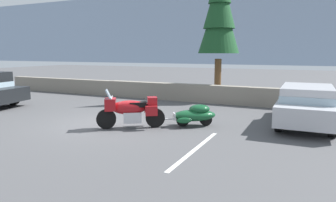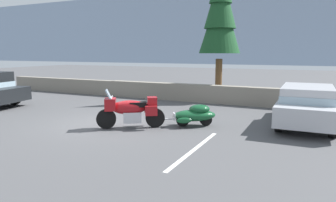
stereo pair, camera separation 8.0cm
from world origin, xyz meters
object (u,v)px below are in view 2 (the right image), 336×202
at_px(touring_motorcycle, 131,110).
at_px(car_shaped_trailer, 195,114).
at_px(sedan_at_right_edge, 307,104).
at_px(pine_tree_tall, 220,8).

bearing_deg(touring_motorcycle, car_shaped_trailer, 32.55).
relative_size(sedan_at_right_edge, pine_tree_tall, 0.59).
distance_m(sedan_at_right_edge, pine_tree_tall, 7.41).
bearing_deg(car_shaped_trailer, pine_tree_tall, 98.94).
height_order(car_shaped_trailer, sedan_at_right_edge, sedan_at_right_edge).
height_order(touring_motorcycle, sedan_at_right_edge, sedan_at_right_edge).
distance_m(touring_motorcycle, car_shaped_trailer, 2.22).
height_order(car_shaped_trailer, pine_tree_tall, pine_tree_tall).
relative_size(car_shaped_trailer, sedan_at_right_edge, 0.45).
distance_m(touring_motorcycle, pine_tree_tall, 8.45).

